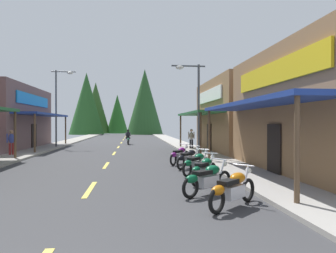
{
  "coord_description": "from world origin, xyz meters",
  "views": [
    {
      "loc": [
        1.41,
        -2.0,
        2.11
      ],
      "look_at": [
        5.4,
        32.9,
        1.8
      ],
      "focal_mm": 31.9,
      "sensor_mm": 36.0,
      "label": 1
    }
  ],
  "objects": [
    {
      "name": "ground",
      "position": [
        0.0,
        23.28,
        -0.05
      ],
      "size": [
        9.89,
        76.57,
        0.1
      ],
      "primitive_type": "cube",
      "color": "#38383A"
    },
    {
      "name": "sidewalk_left",
      "position": [
        -6.02,
        23.28,
        0.06
      ],
      "size": [
        2.14,
        76.57,
        0.12
      ],
      "primitive_type": "cube",
      "color": "gray",
      "rests_on": "ground"
    },
    {
      "name": "sidewalk_right",
      "position": [
        6.02,
        23.28,
        0.06
      ],
      "size": [
        2.14,
        76.57,
        0.12
      ],
      "primitive_type": "cube",
      "color": "#9E9991",
      "rests_on": "ground"
    },
    {
      "name": "centerline_dashes",
      "position": [
        0.0,
        25.49,
        0.01
      ],
      "size": [
        0.16,
        49.39,
        0.01
      ],
      "color": "#E0C64C",
      "rests_on": "ground"
    },
    {
      "name": "storefront_right_far",
      "position": [
        10.15,
        19.99,
        2.71
      ],
      "size": [
        8.01,
        9.25,
        5.42
      ],
      "color": "olive",
      "rests_on": "ground"
    },
    {
      "name": "streetlamp_left",
      "position": [
        -5.05,
        24.95,
        4.36
      ],
      "size": [
        2.08,
        0.3,
        6.78
      ],
      "color": "#474C51",
      "rests_on": "ground"
    },
    {
      "name": "streetlamp_right",
      "position": [
        5.02,
        15.93,
        3.78
      ],
      "size": [
        2.08,
        0.3,
        5.74
      ],
      "color": "#474C51",
      "rests_on": "ground"
    },
    {
      "name": "motorcycle_parked_right_0",
      "position": [
        3.88,
        5.24,
        0.49
      ],
      "size": [
        1.69,
        1.47,
        1.04
      ],
      "rotation": [
        0.0,
        0.0,
        0.71
      ],
      "color": "black",
      "rests_on": "ground"
    },
    {
      "name": "motorcycle_parked_right_1",
      "position": [
        3.58,
        6.67,
        0.49
      ],
      "size": [
        1.82,
        1.3,
        1.04
      ],
      "rotation": [
        0.0,
        0.0,
        0.6
      ],
      "color": "black",
      "rests_on": "ground"
    },
    {
      "name": "motorcycle_parked_right_2",
      "position": [
        3.9,
        8.42,
        0.49
      ],
      "size": [
        1.37,
        1.77,
        1.04
      ],
      "rotation": [
        0.0,
        0.0,
        0.92
      ],
      "color": "black",
      "rests_on": "ground"
    },
    {
      "name": "motorcycle_parked_right_3",
      "position": [
        3.99,
        10.14,
        0.49
      ],
      "size": [
        1.54,
        1.63,
        1.04
      ],
      "rotation": [
        0.0,
        0.0,
        0.82
      ],
      "color": "black",
      "rests_on": "ground"
    },
    {
      "name": "motorcycle_parked_right_4",
      "position": [
        4.01,
        11.98,
        0.49
      ],
      "size": [
        1.5,
        1.66,
        1.04
      ],
      "rotation": [
        0.0,
        0.0,
        0.84
      ],
      "color": "black",
      "rests_on": "ground"
    },
    {
      "name": "motorcycle_parked_right_5",
      "position": [
        3.79,
        13.44,
        0.49
      ],
      "size": [
        1.33,
        1.79,
        1.04
      ],
      "rotation": [
        0.0,
        0.0,
        0.95
      ],
      "color": "black",
      "rests_on": "ground"
    },
    {
      "name": "rider_cruising_lead",
      "position": [
        0.8,
        28.78,
        0.66
      ],
      "size": [
        0.6,
        2.14,
        1.57
      ],
      "rotation": [
        0.0,
        0.0,
        1.63
      ],
      "color": "black",
      "rests_on": "ground"
    },
    {
      "name": "pedestrian_by_shop",
      "position": [
        -6.45,
        18.23,
        1.0
      ],
      "size": [
        0.53,
        0.39,
        1.71
      ],
      "rotation": [
        0.0,
        0.0,
        5.14
      ],
      "color": "maroon",
      "rests_on": "ground"
    },
    {
      "name": "pedestrian_browsing",
      "position": [
        6.02,
        21.73,
        0.98
      ],
      "size": [
        0.55,
        0.35,
        1.69
      ],
      "rotation": [
        0.0,
        0.0,
        5.0
      ],
      "color": "black",
      "rests_on": "ground"
    },
    {
      "name": "treeline_backdrop",
      "position": [
        -2.99,
        61.58,
        6.07
      ],
      "size": [
        18.96,
        13.64,
        13.3
      ],
      "color": "#255523",
      "rests_on": "ground"
    }
  ]
}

